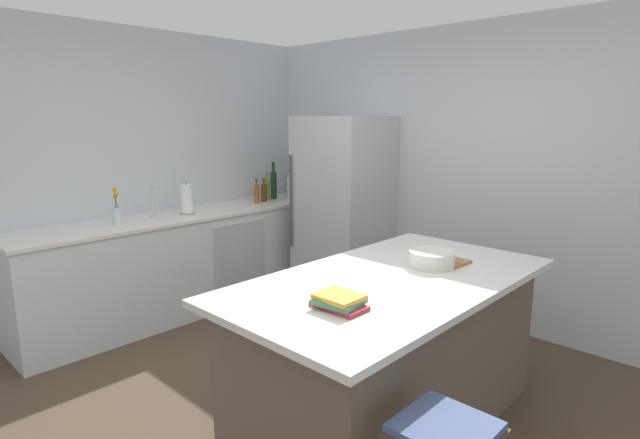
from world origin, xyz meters
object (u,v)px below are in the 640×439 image
at_px(whiskey_bottle, 296,188).
at_px(cookbook_stack, 339,301).
at_px(olive_oil_bottle, 267,189).
at_px(paper_towel_roll, 187,200).
at_px(flower_vase, 117,213).
at_px(mixing_bowl, 432,259).
at_px(gin_bottle, 295,185).
at_px(kitchen_island, 389,351).
at_px(soda_bottle, 290,188).
at_px(refrigerator, 344,210).
at_px(sink_faucet, 153,200).
at_px(wine_bottle, 274,184).
at_px(vinegar_bottle, 257,193).
at_px(cutting_board, 443,260).
at_px(syrup_bottle, 264,192).

relative_size(whiskey_bottle, cookbook_stack, 1.12).
height_order(olive_oil_bottle, cookbook_stack, olive_oil_bottle).
bearing_deg(paper_towel_roll, flower_vase, -90.13).
bearing_deg(mixing_bowl, gin_bottle, 153.48).
bearing_deg(kitchen_island, soda_bottle, 148.94).
distance_m(refrigerator, sink_faucet, 1.80).
xyz_separation_m(paper_towel_roll, whiskey_bottle, (0.07, 1.33, -0.02)).
relative_size(refrigerator, soda_bottle, 5.82).
relative_size(whiskey_bottle, olive_oil_bottle, 0.98).
xyz_separation_m(refrigerator, wine_bottle, (-0.92, -0.11, 0.18)).
bearing_deg(sink_faucet, wine_bottle, 90.54).
xyz_separation_m(flower_vase, vinegar_bottle, (-0.01, 1.50, -0.00)).
height_order(vinegar_bottle, cutting_board, vinegar_bottle).
height_order(flower_vase, cutting_board, flower_vase).
bearing_deg(sink_faucet, gin_bottle, 88.58).
bearing_deg(cookbook_stack, vinegar_bottle, 148.03).
xyz_separation_m(olive_oil_bottle, mixing_bowl, (2.57, -0.89, -0.09)).
distance_m(paper_towel_roll, wine_bottle, 1.14).
height_order(sink_faucet, wine_bottle, wine_bottle).
relative_size(gin_bottle, olive_oil_bottle, 1.11).
bearing_deg(cookbook_stack, gin_bottle, 139.97).
bearing_deg(kitchen_island, wine_bottle, 152.18).
distance_m(gin_bottle, syrup_bottle, 0.47).
relative_size(syrup_bottle, vinegar_bottle, 0.99).
xyz_separation_m(soda_bottle, olive_oil_bottle, (-0.14, -0.20, -0.01)).
bearing_deg(vinegar_bottle, paper_towel_roll, -88.93).
relative_size(olive_oil_bottle, cutting_board, 0.96).
bearing_deg(sink_faucet, vinegar_bottle, 87.00).
height_order(whiskey_bottle, cookbook_stack, whiskey_bottle).
relative_size(cookbook_stack, mixing_bowl, 0.94).
bearing_deg(kitchen_island, vinegar_bottle, 157.13).
xyz_separation_m(kitchen_island, mixing_bowl, (0.05, 0.34, 0.50)).
relative_size(soda_bottle, cookbook_stack, 1.21).
xyz_separation_m(wine_bottle, cookbook_stack, (2.63, -1.89, -0.15)).
distance_m(olive_oil_bottle, syrup_bottle, 0.10).
xyz_separation_m(whiskey_bottle, olive_oil_bottle, (-0.14, -0.30, 0.01)).
bearing_deg(paper_towel_roll, syrup_bottle, 91.35).
bearing_deg(syrup_bottle, soda_bottle, 72.69).
relative_size(sink_faucet, paper_towel_roll, 0.96).
distance_m(sink_faucet, flower_vase, 0.38).
relative_size(whiskey_bottle, cutting_board, 0.94).
distance_m(refrigerator, olive_oil_bottle, 0.94).
height_order(whiskey_bottle, vinegar_bottle, whiskey_bottle).
relative_size(refrigerator, olive_oil_bottle, 6.17).
height_order(refrigerator, cookbook_stack, refrigerator).
bearing_deg(mixing_bowl, paper_towel_roll, -176.68).
height_order(soda_bottle, mixing_bowl, soda_bottle).
bearing_deg(sink_faucet, cutting_board, 12.86).
bearing_deg(gin_bottle, cutting_board, -23.80).
distance_m(kitchen_island, mixing_bowl, 0.61).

